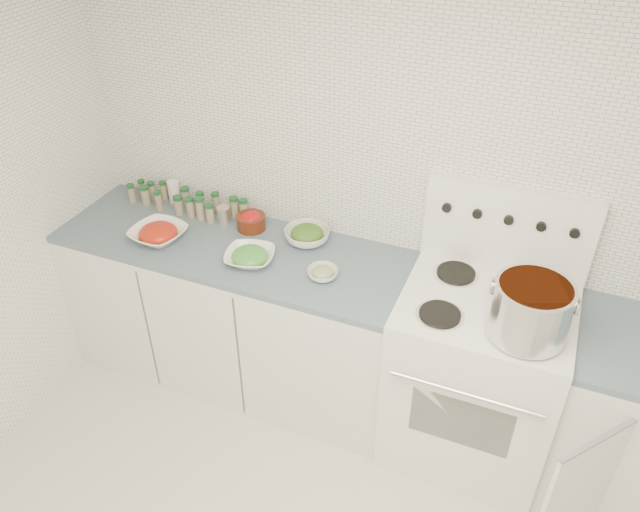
{
  "coord_description": "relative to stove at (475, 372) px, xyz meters",
  "views": [
    {
      "loc": [
        0.6,
        -1.07,
        2.69
      ],
      "look_at": [
        -0.31,
        1.14,
        1.0
      ],
      "focal_mm": 35.0,
      "sensor_mm": 36.0,
      "label": 1
    }
  ],
  "objects": [
    {
      "name": "bowl_pepper",
      "position": [
        -1.28,
        0.18,
        0.45
      ],
      "size": [
        0.15,
        0.15,
        0.1
      ],
      "color": "#501D0D",
      "rests_on": "counter_left"
    },
    {
      "name": "stock_pot",
      "position": [
        0.17,
        -0.16,
        0.58
      ],
      "size": [
        0.34,
        0.32,
        0.24
      ],
      "rotation": [
        0.0,
        0.0,
        0.35
      ],
      "color": "silver",
      "rests_on": "stove"
    },
    {
      "name": "bowl_zucchini",
      "position": [
        -0.77,
        -0.07,
        0.43
      ],
      "size": [
        0.15,
        0.15,
        0.06
      ],
      "color": "white",
      "rests_on": "counter_left"
    },
    {
      "name": "stove",
      "position": [
        0.0,
        0.0,
        0.0
      ],
      "size": [
        0.76,
        0.7,
        1.36
      ],
      "color": "white",
      "rests_on": "ground"
    },
    {
      "name": "bowl_broccoli",
      "position": [
        -0.95,
        0.18,
        0.45
      ],
      "size": [
        0.3,
        0.3,
        0.09
      ],
      "color": "white",
      "rests_on": "counter_left"
    },
    {
      "name": "tin_can",
      "position": [
        -1.44,
        0.18,
        0.45
      ],
      "size": [
        0.08,
        0.08,
        0.09
      ],
      "primitive_type": "cylinder",
      "rotation": [
        0.0,
        0.0,
        0.09
      ],
      "color": "#B8AE9C",
      "rests_on": "counter_left"
    },
    {
      "name": "spice_cluster",
      "position": [
        -1.7,
        0.21,
        0.46
      ],
      "size": [
        0.71,
        0.16,
        0.13
      ],
      "color": "gray",
      "rests_on": "counter_left"
    },
    {
      "name": "bowl_tomato",
      "position": [
        -1.67,
        -0.1,
        0.44
      ],
      "size": [
        0.3,
        0.3,
        0.09
      ],
      "color": "white",
      "rests_on": "counter_left"
    },
    {
      "name": "counter_left",
      "position": [
        -1.3,
        0.0,
        -0.05
      ],
      "size": [
        1.85,
        0.62,
        0.9
      ],
      "color": "white",
      "rests_on": "ground"
    },
    {
      "name": "bowl_snowpea",
      "position": [
        -1.14,
        -0.1,
        0.44
      ],
      "size": [
        0.29,
        0.29,
        0.08
      ],
      "color": "white",
      "rests_on": "counter_left"
    },
    {
      "name": "salt_canister",
      "position": [
        -1.81,
        0.26,
        0.47
      ],
      "size": [
        0.07,
        0.07,
        0.13
      ],
      "primitive_type": "cylinder",
      "rotation": [
        0.0,
        0.0,
        -0.07
      ],
      "color": "white",
      "rests_on": "counter_left"
    },
    {
      "name": "room_walls",
      "position": [
        -0.48,
        -1.19,
        1.06
      ],
      "size": [
        3.54,
        3.04,
        2.52
      ],
      "color": "white",
      "rests_on": "ground"
    }
  ]
}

